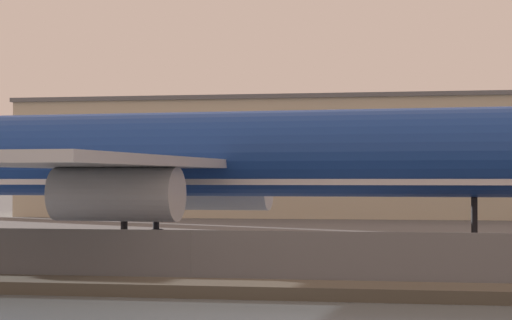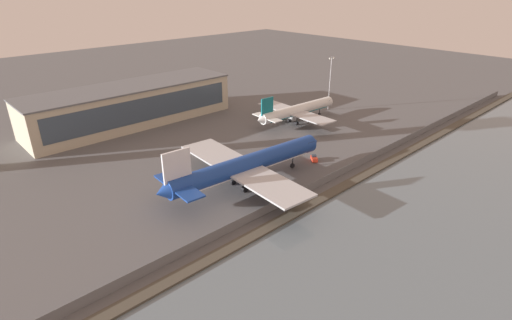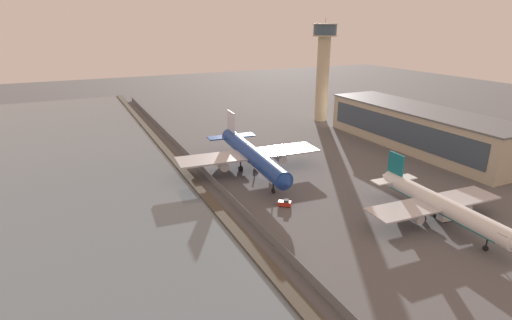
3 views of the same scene
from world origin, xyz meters
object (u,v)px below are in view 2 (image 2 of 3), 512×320
cargo_jet_blue (246,165)px  apron_light_mast_apron_west (330,81)px  passenger_jet_white_teal (297,110)px  baggage_tug (314,158)px  ops_van (290,117)px

cargo_jet_blue → apron_light_mast_apron_west: size_ratio=2.40×
passenger_jet_white_teal → apron_light_mast_apron_west: (21.59, 1.84, 7.39)m
cargo_jet_blue → passenger_jet_white_teal: (47.51, 24.66, -1.10)m
cargo_jet_blue → baggage_tug: (25.02, -2.37, -4.97)m
cargo_jet_blue → ops_van: bearing=30.8°
ops_van → passenger_jet_white_teal: bearing=-93.3°
passenger_jet_white_teal → apron_light_mast_apron_west: apron_light_mast_apron_west is taller
ops_van → apron_light_mast_apron_west: 24.02m
passenger_jet_white_teal → baggage_tug: 35.37m
baggage_tug → passenger_jet_white_teal: bearing=50.2°
baggage_tug → apron_light_mast_apron_west: bearing=33.2°
passenger_jet_white_teal → ops_van: bearing=86.7°
cargo_jet_blue → apron_light_mast_apron_west: 74.28m
cargo_jet_blue → apron_light_mast_apron_west: (69.11, 26.51, 6.29)m
cargo_jet_blue → baggage_tug: bearing=-5.4°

